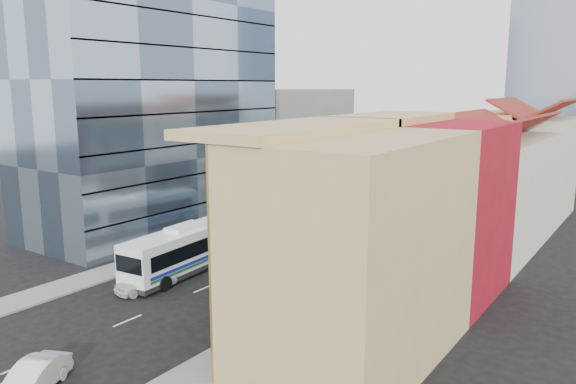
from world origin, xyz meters
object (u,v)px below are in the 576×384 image
Objects in this scene: bus_left_near at (186,248)px; sedan_right at (32,379)px; bus_right at (286,258)px; office_tower at (151,81)px; sedan_left at (146,280)px; bus_left_far at (237,227)px; shophouse_tan at (358,250)px.

sedan_right is (6.66, -17.00, -1.18)m from bus_left_near.
bus_right reaches higher than sedan_right.
office_tower reaches higher than bus_right.
sedan_left is at bearing 91.44° from sedan_right.
office_tower is 2.48× the size of bus_left_near.
bus_left_far reaches higher than sedan_right.
sedan_left is (-7.09, -7.45, -1.06)m from bus_right.
bus_right is 10.34m from sedan_left.
sedan_right is (6.15, -12.41, -0.01)m from sedan_left.
sedan_left is (-17.10, 0.25, -5.23)m from shophouse_tan.
shophouse_tan is 23.07m from bus_left_far.
bus_left_near is 2.64× the size of sedan_right.
shophouse_tan is 17.88m from sedan_left.
sedan_left is at bearing -44.69° from office_tower.
bus_left_far is 12.55m from sedan_left.
shophouse_tan reaches higher than bus_left_far.
shophouse_tan is 18.70m from bus_left_near.
office_tower is 24.18m from sedan_left.
sedan_right is at bearing -131.99° from shophouse_tan.
bus_left_near is (13.39, -9.16, -13.06)m from office_tower.
sedan_right is at bearing -52.67° from sedan_left.
office_tower reaches higher than shophouse_tan.
shophouse_tan is 1.22× the size of bus_left_far.
bus_left_near reaches higher than sedan_left.
bus_right is at bearing -38.06° from bus_left_far.
office_tower is 35.91m from sedan_right.
bus_right is 2.48× the size of sedan_right.
bus_left_far is at bearing 109.07° from sedan_left.
sedan_right is at bearing -73.02° from bus_left_near.
shophouse_tan is 3.09× the size of sedan_left.
bus_left_near is (-17.61, 4.84, -4.06)m from shophouse_tan.
office_tower is at bearing 169.11° from bus_right.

